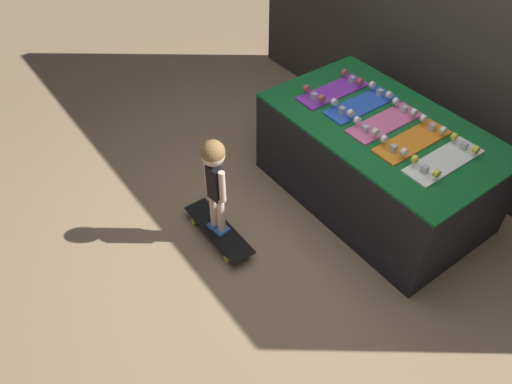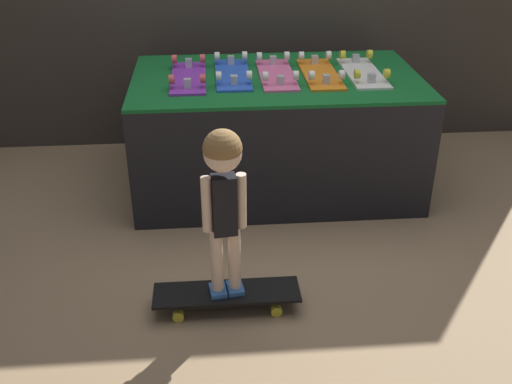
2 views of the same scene
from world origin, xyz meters
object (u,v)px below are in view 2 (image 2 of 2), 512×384
object	(u,v)px
skateboard_on_floor	(227,294)
skateboard_purple_on_rack	(188,76)
skateboard_white_on_rack	(363,71)
skateboard_blue_on_rack	(232,73)
skateboard_pink_on_rack	(276,73)
child	(224,184)
skateboard_orange_on_rack	(320,72)

from	to	relation	value
skateboard_on_floor	skateboard_purple_on_rack	bearing A→B (deg)	97.71
skateboard_white_on_rack	skateboard_blue_on_rack	bearing A→B (deg)	177.79
skateboard_blue_on_rack	skateboard_pink_on_rack	size ratio (longest dim) A/B	1.00
skateboard_blue_on_rack	child	xyz separation A→B (m)	(-0.10, -1.25, -0.09)
skateboard_blue_on_rack	skateboard_on_floor	distance (m)	1.42
skateboard_on_floor	child	world-z (taller)	child
child	skateboard_white_on_rack	bearing A→B (deg)	46.72
skateboard_pink_on_rack	child	distance (m)	1.28
skateboard_white_on_rack	skateboard_on_floor	world-z (taller)	skateboard_white_on_rack
skateboard_blue_on_rack	child	bearing A→B (deg)	-94.49
skateboard_purple_on_rack	skateboard_white_on_rack	distance (m)	1.05
skateboard_blue_on_rack	skateboard_white_on_rack	distance (m)	0.78
skateboard_on_floor	child	xyz separation A→B (m)	(0.00, 0.00, 0.58)
skateboard_pink_on_rack	child	world-z (taller)	child
skateboard_blue_on_rack	skateboard_orange_on_rack	xyz separation A→B (m)	(0.52, -0.03, 0.00)
skateboard_pink_on_rack	skateboard_white_on_rack	size ratio (longest dim) A/B	1.00
skateboard_white_on_rack	child	world-z (taller)	child
skateboard_purple_on_rack	skateboard_white_on_rack	size ratio (longest dim) A/B	1.00
skateboard_purple_on_rack	skateboard_orange_on_rack	size ratio (longest dim) A/B	1.00
skateboard_pink_on_rack	skateboard_purple_on_rack	bearing A→B (deg)	-178.35
child	skateboard_pink_on_rack	bearing A→B (deg)	66.28
skateboard_purple_on_rack	skateboard_on_floor	xyz separation A→B (m)	(0.16, -1.21, -0.67)
skateboard_pink_on_rack	skateboard_orange_on_rack	bearing A→B (deg)	-1.63
skateboard_blue_on_rack	skateboard_orange_on_rack	distance (m)	0.52
skateboard_orange_on_rack	skateboard_white_on_rack	bearing A→B (deg)	0.38
skateboard_white_on_rack	child	bearing A→B (deg)	-125.93
skateboard_pink_on_rack	skateboard_on_floor	bearing A→B (deg)	-106.37
skateboard_on_floor	skateboard_white_on_rack	bearing A→B (deg)	54.07
skateboard_pink_on_rack	skateboard_on_floor	size ratio (longest dim) A/B	0.88
skateboard_purple_on_rack	skateboard_pink_on_rack	distance (m)	0.52
skateboard_orange_on_rack	skateboard_purple_on_rack	bearing A→B (deg)	-179.44
skateboard_on_floor	child	distance (m)	0.58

